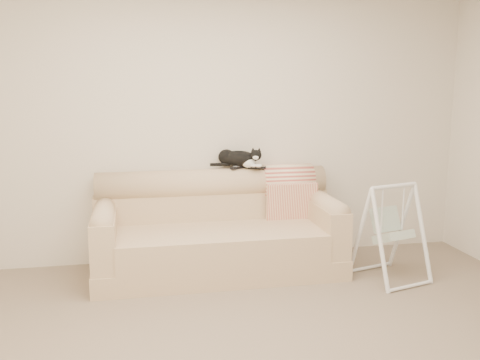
{
  "coord_description": "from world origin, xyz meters",
  "views": [
    {
      "loc": [
        -0.75,
        -3.04,
        1.71
      ],
      "look_at": [
        0.11,
        1.27,
        0.9
      ],
      "focal_mm": 40.0,
      "sensor_mm": 36.0,
      "label": 1
    }
  ],
  "objects_px": {
    "sofa": "(217,233)",
    "tuxedo_cat": "(239,158)",
    "baby_swing": "(391,232)",
    "remote_a": "(238,167)",
    "remote_b": "(257,167)"
  },
  "relations": [
    {
      "from": "sofa",
      "to": "tuxedo_cat",
      "type": "relative_size",
      "value": 4.5
    },
    {
      "from": "baby_swing",
      "to": "tuxedo_cat",
      "type": "bearing_deg",
      "value": 146.98
    },
    {
      "from": "remote_a",
      "to": "tuxedo_cat",
      "type": "height_order",
      "value": "tuxedo_cat"
    },
    {
      "from": "tuxedo_cat",
      "to": "baby_swing",
      "type": "relative_size",
      "value": 0.57
    },
    {
      "from": "remote_b",
      "to": "tuxedo_cat",
      "type": "xyz_separation_m",
      "value": [
        -0.17,
        0.05,
        0.09
      ]
    },
    {
      "from": "remote_b",
      "to": "tuxedo_cat",
      "type": "bearing_deg",
      "value": 164.62
    },
    {
      "from": "remote_a",
      "to": "sofa",
      "type": "bearing_deg",
      "value": -134.25
    },
    {
      "from": "tuxedo_cat",
      "to": "baby_swing",
      "type": "distance_m",
      "value": 1.54
    },
    {
      "from": "remote_b",
      "to": "baby_swing",
      "type": "xyz_separation_m",
      "value": [
        1.03,
        -0.73,
        -0.48
      ]
    },
    {
      "from": "remote_a",
      "to": "remote_b",
      "type": "bearing_deg",
      "value": -12.04
    },
    {
      "from": "remote_b",
      "to": "remote_a",
      "type": "bearing_deg",
      "value": 167.96
    },
    {
      "from": "sofa",
      "to": "baby_swing",
      "type": "relative_size",
      "value": 2.58
    },
    {
      "from": "remote_a",
      "to": "baby_swing",
      "type": "height_order",
      "value": "remote_a"
    },
    {
      "from": "sofa",
      "to": "baby_swing",
      "type": "xyz_separation_m",
      "value": [
        1.45,
        -0.51,
        0.07
      ]
    },
    {
      "from": "remote_b",
      "to": "sofa",
      "type": "bearing_deg",
      "value": -152.76
    }
  ]
}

